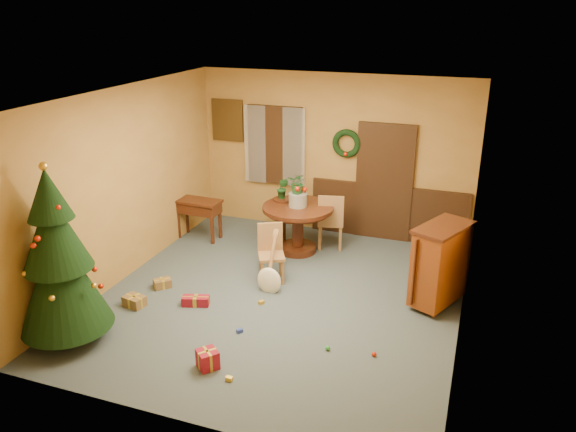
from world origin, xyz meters
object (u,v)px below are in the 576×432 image
at_px(chair_near, 271,250).
at_px(sideboard, 440,263).
at_px(christmas_tree, 58,260).
at_px(dining_table, 298,220).
at_px(writing_desk, 198,210).

xyz_separation_m(chair_near, sideboard, (2.50, 0.05, 0.17)).
height_order(chair_near, sideboard, sideboard).
distance_m(christmas_tree, sideboard, 4.98).
bearing_deg(chair_near, sideboard, 1.20).
relative_size(dining_table, writing_desk, 1.44).
distance_m(dining_table, writing_desk, 1.86).
xyz_separation_m(dining_table, sideboard, (2.44, -1.05, 0.07)).
distance_m(dining_table, sideboard, 2.65).
height_order(dining_table, chair_near, chair_near).
bearing_deg(dining_table, chair_near, -93.13).
relative_size(chair_near, writing_desk, 1.06).
bearing_deg(sideboard, chair_near, -178.80).
bearing_deg(sideboard, christmas_tree, -150.08).
bearing_deg(dining_table, writing_desk, -178.56).
bearing_deg(dining_table, sideboard, -23.29).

